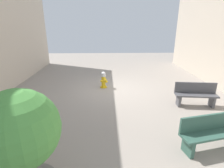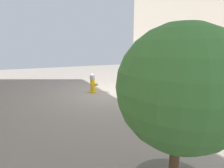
# 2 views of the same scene
# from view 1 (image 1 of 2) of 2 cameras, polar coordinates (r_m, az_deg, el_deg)

# --- Properties ---
(ground_plane) EXTENTS (23.40, 23.40, 0.00)m
(ground_plane) POSITION_cam_1_polar(r_m,az_deg,el_deg) (8.82, 1.07, -1.81)
(ground_plane) COLOR gray
(fire_hydrant) EXTENTS (0.40, 0.40, 0.85)m
(fire_hydrant) POSITION_cam_1_polar(r_m,az_deg,el_deg) (8.98, -2.82, 1.45)
(fire_hydrant) COLOR gold
(fire_hydrant) RESTS_ON ground_plane
(bench_near) EXTENTS (1.67, 0.62, 0.95)m
(bench_near) POSITION_cam_1_polar(r_m,az_deg,el_deg) (7.74, 25.91, -3.01)
(bench_near) COLOR #4C4C51
(bench_near) RESTS_ON ground_plane
(bench_far) EXTENTS (1.82, 0.80, 0.95)m
(bench_far) POSITION_cam_1_polar(r_m,az_deg,el_deg) (5.36, 30.04, -13.52)
(bench_far) COLOR #33594C
(bench_far) RESTS_ON ground_plane
(planter_tree) EXTENTS (1.32, 1.32, 2.25)m
(planter_tree) POSITION_cam_1_polar(r_m,az_deg,el_deg) (3.30, -27.90, -16.13)
(planter_tree) COLOR slate
(planter_tree) RESTS_ON ground_plane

